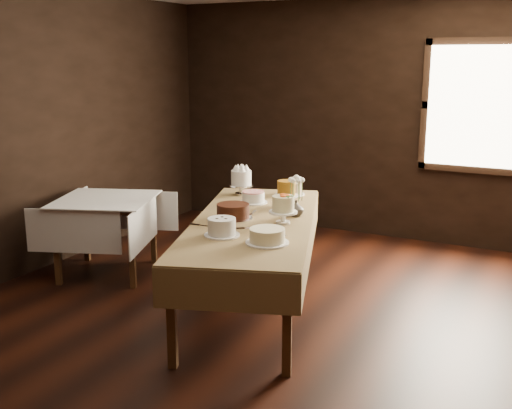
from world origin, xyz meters
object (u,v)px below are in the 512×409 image
(cake_meringue, at_px, (241,183))
(flower_vase, at_px, (296,208))
(cake_lattice, at_px, (253,198))
(cake_caramel, at_px, (286,195))
(cake_speckled, at_px, (291,189))
(cake_server_b, at_px, (280,234))
(cake_flowers, at_px, (283,211))
(cake_chocolate, at_px, (233,212))
(side_table, at_px, (106,208))
(cake_swirl, at_px, (222,228))
(cake_server_c, at_px, (254,212))
(cake_server_a, at_px, (253,228))
(cake_server_e, at_px, (208,226))
(display_table, at_px, (253,226))
(cake_server_d, at_px, (295,213))
(cake_cream, at_px, (267,236))

(cake_meringue, distance_m, flower_vase, 0.99)
(cake_lattice, height_order, cake_caramel, cake_caramel)
(cake_speckled, height_order, cake_server_b, cake_speckled)
(cake_meringue, height_order, cake_flowers, cake_meringue)
(cake_chocolate, distance_m, flower_vase, 0.55)
(side_table, xyz_separation_m, cake_swirl, (1.69, -0.61, 0.17))
(cake_caramel, bearing_deg, cake_meringue, 157.21)
(cake_meringue, bearing_deg, cake_server_c, -52.53)
(cake_caramel, relative_size, flower_vase, 1.83)
(cake_meringue, relative_size, cake_server_a, 1.08)
(side_table, bearing_deg, flower_vase, 6.24)
(flower_vase, bearing_deg, cake_lattice, 154.15)
(cake_meringue, distance_m, cake_chocolate, 0.96)
(cake_server_b, bearing_deg, cake_server_e, -144.30)
(display_table, height_order, cake_server_c, cake_server_c)
(side_table, bearing_deg, cake_speckled, 32.11)
(side_table, relative_size, cake_server_e, 4.93)
(cake_speckled, xyz_separation_m, cake_server_d, (0.34, -0.67, -0.06))
(cake_cream, distance_m, cake_server_b, 0.27)
(cake_server_c, bearing_deg, display_table, -167.03)
(cake_caramel, bearing_deg, cake_flowers, -67.61)
(side_table, bearing_deg, cake_server_d, 9.14)
(cake_chocolate, distance_m, cake_server_b, 0.61)
(cake_server_e, bearing_deg, cake_speckled, 83.44)
(display_table, xyz_separation_m, cake_server_b, (0.39, -0.29, 0.06))
(cake_meringue, distance_m, cake_caramel, 0.67)
(cake_flowers, bearing_deg, cake_cream, -76.43)
(cake_chocolate, relative_size, flower_vase, 2.72)
(cake_meringue, relative_size, cake_server_e, 1.08)
(cake_cream, bearing_deg, cake_server_a, 131.57)
(cake_lattice, relative_size, cake_cream, 0.82)
(display_table, relative_size, cake_caramel, 10.56)
(cake_server_c, xyz_separation_m, cake_server_e, (-0.11, -0.60, 0.00))
(cake_caramel, distance_m, cake_flowers, 0.59)
(side_table, bearing_deg, cake_server_e, -16.53)
(cake_speckled, xyz_separation_m, cake_caramel, (0.17, -0.49, 0.05))
(cake_server_e, xyz_separation_m, flower_vase, (0.50, 0.65, 0.07))
(display_table, bearing_deg, cake_caramel, 85.13)
(display_table, distance_m, flower_vase, 0.41)
(cake_meringue, bearing_deg, cake_server_b, -49.14)
(cake_caramel, xyz_separation_m, cake_chocolate, (-0.21, -0.61, -0.05))
(cake_server_d, bearing_deg, cake_speckled, 28.40)
(cake_server_b, height_order, cake_server_e, same)
(cake_cream, relative_size, cake_server_b, 1.51)
(cake_caramel, xyz_separation_m, cake_server_e, (-0.28, -0.92, -0.11))
(cake_flowers, height_order, cake_swirl, cake_flowers)
(cake_cream, bearing_deg, cake_server_d, 101.51)
(side_table, distance_m, cake_cream, 2.19)
(cake_speckled, height_order, cake_server_a, cake_speckled)
(cake_meringue, bearing_deg, display_table, -55.31)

